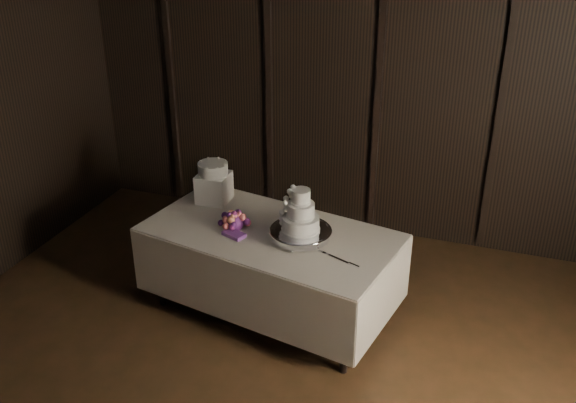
# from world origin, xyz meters

# --- Properties ---
(room) EXTENTS (6.08, 7.08, 3.08)m
(room) POSITION_xyz_m (0.00, 0.00, 1.50)
(room) COLOR black
(room) RESTS_ON ground
(display_table) EXTENTS (2.15, 1.39, 0.76)m
(display_table) POSITION_xyz_m (-0.46, 1.82, 0.42)
(display_table) COLOR silver
(display_table) RESTS_ON ground
(cake_stand) EXTENTS (0.51, 0.51, 0.09)m
(cake_stand) POSITION_xyz_m (-0.20, 1.77, 0.81)
(cake_stand) COLOR silver
(cake_stand) RESTS_ON display_table
(wedding_cake) EXTENTS (0.31, 0.28, 0.34)m
(wedding_cake) POSITION_xyz_m (-0.22, 1.76, 0.98)
(wedding_cake) COLOR white
(wedding_cake) RESTS_ON cake_stand
(bouquet) EXTENTS (0.40, 0.46, 0.19)m
(bouquet) POSITION_xyz_m (-0.75, 1.78, 0.82)
(bouquet) COLOR #D45B5B
(bouquet) RESTS_ON display_table
(box_pedestal) EXTENTS (0.27, 0.27, 0.25)m
(box_pedestal) POSITION_xyz_m (-1.12, 2.18, 0.89)
(box_pedestal) COLOR white
(box_pedestal) RESTS_ON display_table
(small_cake) EXTENTS (0.29, 0.29, 0.10)m
(small_cake) POSITION_xyz_m (-1.12, 2.18, 1.06)
(small_cake) COLOR white
(small_cake) RESTS_ON box_pedestal
(cake_knife) EXTENTS (0.35, 0.16, 0.01)m
(cake_knife) POSITION_xyz_m (0.12, 1.61, 0.77)
(cake_knife) COLOR silver
(cake_knife) RESTS_ON display_table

